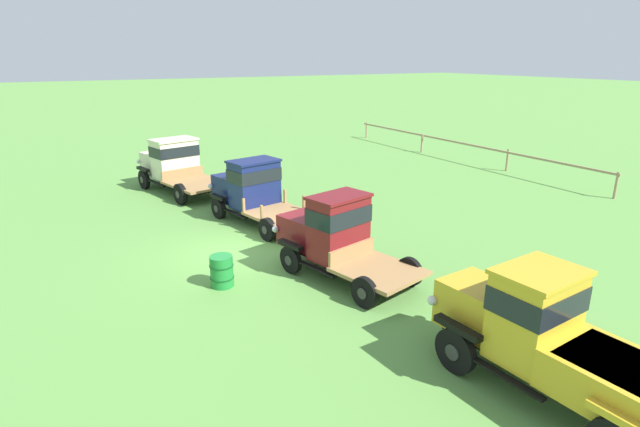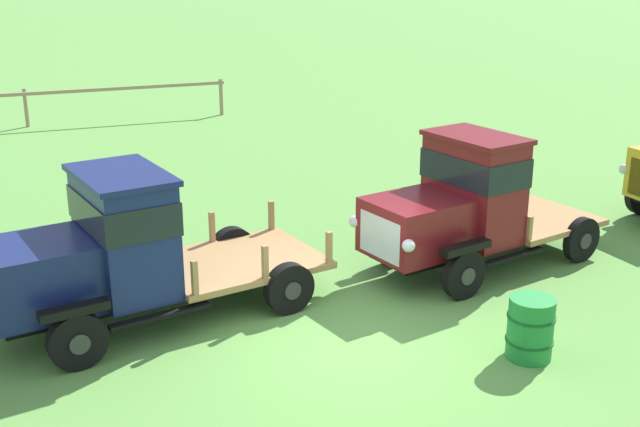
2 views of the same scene
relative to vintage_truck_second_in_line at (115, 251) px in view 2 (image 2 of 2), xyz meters
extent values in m
plane|color=#5B9342|center=(2.94, -1.70, -1.14)|extent=(240.00, 240.00, 0.00)
cylinder|color=#997F60|center=(5.14, 14.49, -0.55)|extent=(0.12, 0.12, 1.17)
cylinder|color=#997F60|center=(-0.85, 14.77, -0.55)|extent=(0.12, 0.12, 1.17)
cylinder|color=black|center=(-0.68, -1.11, -0.75)|extent=(0.80, 0.35, 0.77)
cylinder|color=#2D2D2D|center=(-0.65, -1.22, -0.75)|extent=(0.27, 0.08, 0.27)
cylinder|color=black|center=(-1.05, 0.76, -0.75)|extent=(0.80, 0.35, 0.77)
cylinder|color=#2D2D2D|center=(-1.08, 0.87, -0.75)|extent=(0.27, 0.08, 0.27)
cylinder|color=black|center=(2.41, -0.49, -0.75)|extent=(0.80, 0.35, 0.77)
cylinder|color=#2D2D2D|center=(2.43, -0.60, -0.75)|extent=(0.27, 0.08, 0.27)
cylinder|color=black|center=(2.03, 1.38, -0.75)|extent=(0.80, 0.35, 0.77)
cylinder|color=#2D2D2D|center=(2.01, 1.49, -0.75)|extent=(0.27, 0.08, 0.27)
cube|color=black|center=(0.62, 0.12, -0.67)|extent=(4.71, 1.94, 0.12)
cube|color=#141E51|center=(-1.09, -0.22, -0.14)|extent=(1.75, 1.61, 0.94)
cube|color=black|center=(-0.68, -1.11, -0.31)|extent=(0.91, 0.37, 0.12)
cube|color=black|center=(-1.05, 0.76, -0.31)|extent=(0.91, 0.37, 0.12)
cube|color=#141E51|center=(0.16, 0.03, 0.22)|extent=(1.34, 1.85, 1.66)
cube|color=black|center=(0.16, 0.03, 0.60)|extent=(1.39, 1.89, 0.46)
cube|color=#141E51|center=(0.16, 0.03, 1.09)|extent=(1.45, 1.94, 0.08)
cube|color=black|center=(0.44, -0.86, -0.69)|extent=(1.44, 0.42, 0.05)
cube|color=black|center=(0.07, 0.97, -0.69)|extent=(1.44, 0.42, 0.05)
cube|color=#9E7547|center=(1.86, 0.38, -0.56)|extent=(2.78, 2.35, 0.10)
cube|color=#9E7547|center=(0.96, -0.73, -0.26)|extent=(0.09, 0.09, 0.50)
cube|color=#9E7547|center=(0.60, 1.05, -0.26)|extent=(0.09, 0.09, 0.50)
cube|color=#9E7547|center=(2.04, -0.51, -0.26)|extent=(0.09, 0.09, 0.50)
cube|color=#9E7547|center=(1.68, 1.26, -0.26)|extent=(0.09, 0.09, 0.50)
cube|color=#9E7547|center=(3.12, -0.29, -0.26)|extent=(0.09, 0.09, 0.50)
cube|color=#9E7547|center=(2.76, 1.48, -0.26)|extent=(0.09, 0.09, 0.50)
cylinder|color=black|center=(5.10, -0.97, -0.74)|extent=(0.81, 0.33, 0.79)
cylinder|color=#2D2D2D|center=(5.12, -1.06, -0.74)|extent=(0.28, 0.09, 0.28)
cylinder|color=black|center=(4.69, 0.77, -0.74)|extent=(0.81, 0.33, 0.79)
cylinder|color=#2D2D2D|center=(4.67, 0.86, -0.74)|extent=(0.28, 0.09, 0.28)
cylinder|color=black|center=(7.80, -0.32, -0.74)|extent=(0.81, 0.33, 0.79)
cylinder|color=#2D2D2D|center=(7.83, -0.41, -0.74)|extent=(0.28, 0.09, 0.28)
cylinder|color=black|center=(7.39, 1.41, -0.74)|extent=(0.81, 0.33, 0.79)
cylinder|color=#2D2D2D|center=(7.37, 1.50, -0.74)|extent=(0.28, 0.09, 0.28)
cube|color=black|center=(6.12, 0.19, -0.66)|extent=(4.22, 1.90, 0.12)
cube|color=maroon|center=(4.68, -0.15, -0.15)|extent=(1.75, 1.56, 0.90)
cube|color=silver|center=(3.98, -0.32, -0.20)|extent=(0.29, 0.97, 0.67)
sphere|color=silver|center=(4.12, -0.97, -0.13)|extent=(0.20, 0.20, 0.20)
sphere|color=silver|center=(3.81, 0.33, -0.13)|extent=(0.20, 0.20, 0.20)
cube|color=black|center=(5.10, -0.97, -0.29)|extent=(0.93, 0.41, 0.12)
cube|color=black|center=(4.69, 0.77, -0.29)|extent=(0.93, 0.41, 0.12)
cube|color=maroon|center=(5.86, 0.13, 0.25)|extent=(1.28, 1.75, 1.69)
cube|color=black|center=(5.86, 0.13, 0.63)|extent=(1.33, 1.79, 0.47)
cube|color=maroon|center=(5.86, 0.13, 1.14)|extent=(1.39, 1.84, 0.08)
cube|color=black|center=(6.16, -0.70, -0.68)|extent=(1.32, 0.44, 0.05)
cube|color=black|center=(5.75, 1.00, -0.68)|extent=(1.32, 0.44, 0.05)
cube|color=#9E7547|center=(7.30, 0.47, -0.55)|extent=(2.38, 2.24, 0.10)
cube|color=#9E7547|center=(6.36, 0.25, -0.32)|extent=(0.47, 1.67, 0.44)
sphere|color=silver|center=(9.84, 1.11, -0.03)|extent=(0.20, 0.20, 0.20)
cylinder|color=#1E7F33|center=(4.95, -2.93, -0.71)|extent=(0.61, 0.61, 0.85)
cylinder|color=#124C1E|center=(4.95, -2.93, -0.54)|extent=(0.64, 0.64, 0.03)
cylinder|color=#124C1E|center=(4.95, -2.93, -0.88)|extent=(0.64, 0.64, 0.03)
camera|label=1|loc=(16.75, -6.67, 4.76)|focal=28.00mm
camera|label=2|loc=(-1.04, -10.87, 4.06)|focal=45.00mm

